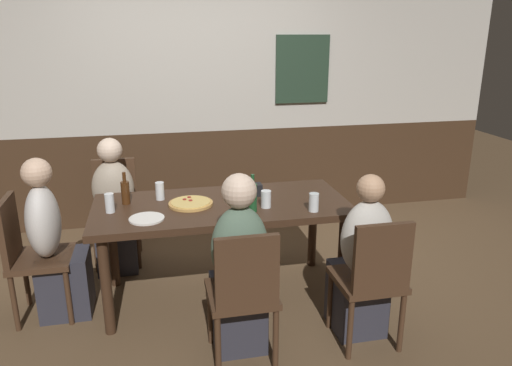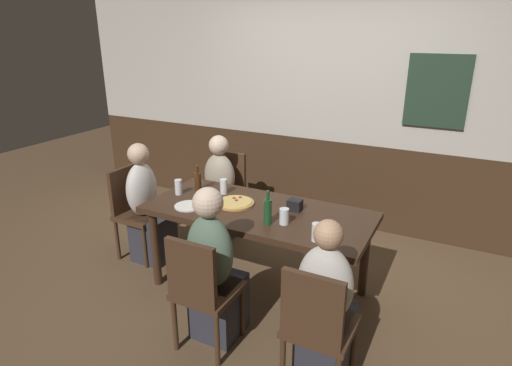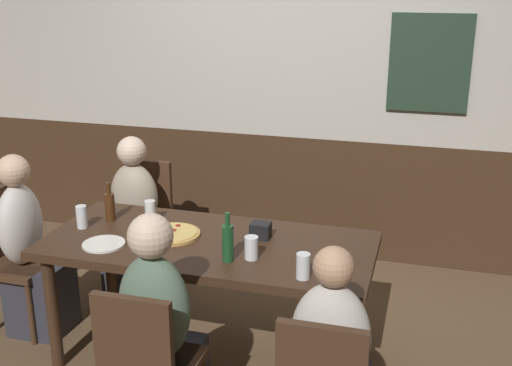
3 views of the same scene
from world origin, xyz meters
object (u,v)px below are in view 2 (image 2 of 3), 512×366
person_right_near (326,313)px  pint_glass_pale (284,217)px  chair_right_near (317,324)px  person_left_far (218,197)px  condiment_caddy (295,205)px  pizza (235,203)px  pint_glass_amber (224,187)px  tumbler_short (178,188)px  dining_table (258,219)px  chair_head_west (134,208)px  beer_bottle_brown (198,181)px  chair_left_far (226,189)px  person_mid_near (215,276)px  beer_bottle_green (268,211)px  plate_white_large (189,206)px  chair_mid_near (202,288)px  person_head_west (148,212)px  tumbler_water (317,233)px

person_right_near → pint_glass_pale: bearing=134.9°
chair_right_near → person_left_far: size_ratio=0.79×
pint_glass_pale → condiment_caddy: bearing=95.4°
pizza → pint_glass_amber: size_ratio=2.40×
tumbler_short → dining_table: bearing=1.1°
chair_head_west → beer_bottle_brown: (0.66, 0.14, 0.33)m
chair_right_near → chair_left_far: bearing=134.3°
chair_left_far → person_right_near: 2.19m
dining_table → person_mid_near: (0.00, -0.66, -0.16)m
chair_left_far → pizza: size_ratio=2.78×
person_mid_near → pint_glass_amber: 1.00m
chair_right_near → beer_bottle_green: size_ratio=3.32×
person_mid_near → person_left_far: bearing=121.2°
beer_bottle_green → person_left_far: bearing=138.7°
chair_left_far → pint_glass_pale: (1.10, -0.97, 0.30)m
dining_table → plate_white_large: (-0.53, -0.21, 0.09)m
dining_table → chair_mid_near: 0.84m
person_right_near → plate_white_large: size_ratio=4.77×
pint_glass_amber → plate_white_large: size_ratio=0.57×
person_head_west → plate_white_large: size_ratio=4.92×
chair_left_far → pint_glass_pale: chair_left_far is taller
pint_glass_pale → condiment_caddy: pint_glass_pale is taller
person_mid_near → person_head_west: size_ratio=1.02×
person_head_west → beer_bottle_brown: 0.62m
pizza → beer_bottle_green: bearing=-28.9°
beer_bottle_brown → condiment_caddy: (0.94, -0.01, -0.05)m
chair_left_far → tumbler_short: 0.89m
chair_left_far → pint_glass_amber: chair_left_far is taller
beer_bottle_brown → condiment_caddy: size_ratio=2.15×
plate_white_large → condiment_caddy: bearing=22.5°
chair_mid_near → beer_bottle_brown: beer_bottle_brown is taller
dining_table → tumbler_short: bearing=-178.9°
chair_left_far → chair_head_west: (-0.53, -0.83, 0.00)m
chair_head_west → tumbler_short: size_ratio=6.58×
person_mid_near → person_right_near: person_mid_near is taller
dining_table → person_head_west: bearing=180.0°
chair_right_near → pint_glass_amber: (-1.24, 1.01, 0.30)m
beer_bottle_brown → condiment_caddy: 0.94m
tumbler_water → plate_white_large: (-1.13, 0.08, -0.05)m
person_head_west → chair_mid_near: bearing=-35.3°
person_mid_near → pizza: size_ratio=3.69×
dining_table → tumbler_short: size_ratio=13.67×
chair_head_west → person_left_far: bearing=51.6°
chair_mid_near → person_right_near: bearing=11.5°
person_head_west → condiment_caddy: person_head_west is taller
pint_glass_amber → chair_left_far: bearing=120.1°
condiment_caddy → tumbler_water: bearing=-51.5°
person_mid_near → pizza: person_mid_near is taller
chair_head_west → person_right_near: size_ratio=0.79×
pizza → chair_mid_near: bearing=-75.3°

